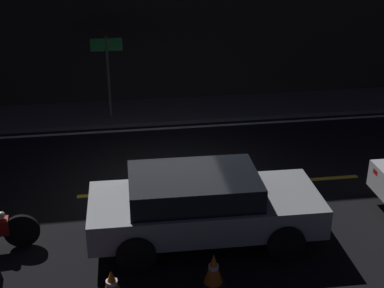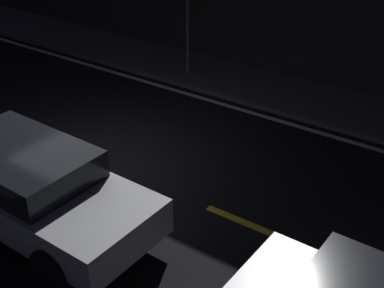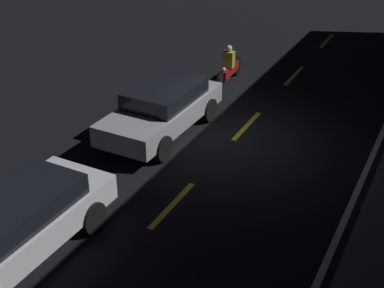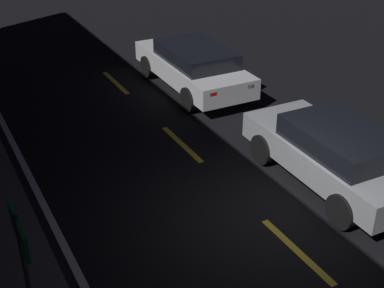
{
  "view_description": "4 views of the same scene",
  "coord_description": "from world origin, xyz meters",
  "px_view_note": "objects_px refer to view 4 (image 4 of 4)",
  "views": [
    {
      "loc": [
        -1.02,
        -10.48,
        5.83
      ],
      "look_at": [
        0.61,
        0.36,
        0.94
      ],
      "focal_mm": 50.0,
      "sensor_mm": 36.0,
      "label": 1
    },
    {
      "loc": [
        6.56,
        -6.22,
        5.48
      ],
      "look_at": [
        1.97,
        0.27,
        0.95
      ],
      "focal_mm": 50.0,
      "sensor_mm": 36.0,
      "label": 2
    },
    {
      "loc": [
        12.19,
        4.97,
        7.06
      ],
      "look_at": [
        1.97,
        -0.28,
        0.77
      ],
      "focal_mm": 50.0,
      "sensor_mm": 36.0,
      "label": 3
    },
    {
      "loc": [
        -6.69,
        5.15,
        6.22
      ],
      "look_at": [
        2.03,
        0.51,
        0.84
      ],
      "focal_mm": 50.0,
      "sensor_mm": 36.0,
      "label": 4
    }
  ],
  "objects_px": {
    "hatchback_silver": "(334,153)",
    "shop_sign": "(24,260)",
    "sedan_white": "(193,65)",
    "traffic_cone_mid": "(379,158)"
  },
  "relations": [
    {
      "from": "hatchback_silver",
      "to": "shop_sign",
      "type": "height_order",
      "value": "shop_sign"
    },
    {
      "from": "sedan_white",
      "to": "shop_sign",
      "type": "relative_size",
      "value": 1.92
    },
    {
      "from": "sedan_white",
      "to": "shop_sign",
      "type": "distance_m",
      "value": 10.06
    },
    {
      "from": "sedan_white",
      "to": "shop_sign",
      "type": "bearing_deg",
      "value": 140.51
    },
    {
      "from": "traffic_cone_mid",
      "to": "shop_sign",
      "type": "relative_size",
      "value": 0.24
    },
    {
      "from": "shop_sign",
      "to": "sedan_white",
      "type": "bearing_deg",
      "value": -40.25
    },
    {
      "from": "traffic_cone_mid",
      "to": "shop_sign",
      "type": "xyz_separation_m",
      "value": [
        -1.61,
        7.92,
        1.51
      ]
    },
    {
      "from": "sedan_white",
      "to": "hatchback_silver",
      "type": "bearing_deg",
      "value": -178.24
    },
    {
      "from": "hatchback_silver",
      "to": "traffic_cone_mid",
      "type": "distance_m",
      "value": 1.42
    },
    {
      "from": "traffic_cone_mid",
      "to": "shop_sign",
      "type": "height_order",
      "value": "shop_sign"
    }
  ]
}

